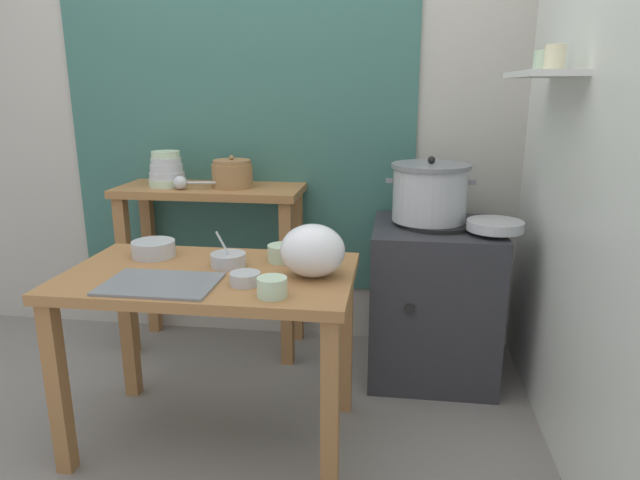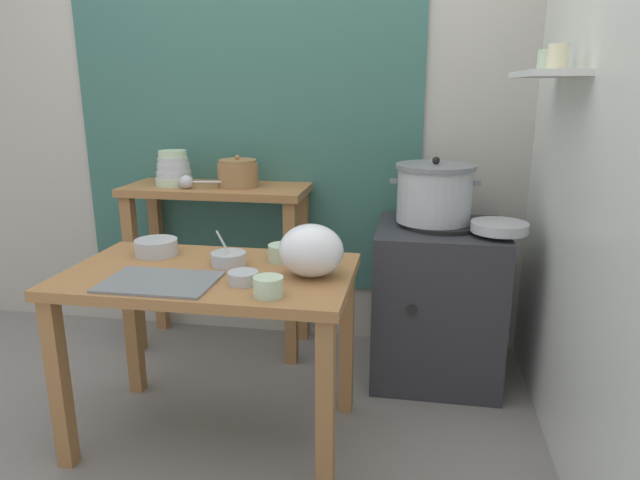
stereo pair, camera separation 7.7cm
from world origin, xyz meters
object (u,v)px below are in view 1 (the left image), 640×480
steamer_pot (430,192)px  wide_pan (495,226)px  prep_table (211,299)px  prep_bowl_1 (245,278)px  plastic_bag (313,250)px  stove_block (433,299)px  serving_tray (160,284)px  prep_bowl_3 (283,252)px  prep_bowl_4 (272,286)px  prep_bowl_0 (228,259)px  clay_pot (232,174)px  bowl_stack_enamel (167,171)px  ladle (183,183)px  back_shelf_table (212,228)px  prep_bowl_2 (154,248)px

steamer_pot → wide_pan: steamer_pot is taller
prep_table → prep_bowl_1: prep_bowl_1 is taller
prep_table → plastic_bag: 0.45m
stove_block → serving_tray: 1.38m
prep_bowl_1 → prep_bowl_3: (0.08, 0.29, 0.01)m
serving_tray → prep_bowl_4: size_ratio=3.90×
prep_bowl_0 → wide_pan: bearing=24.4°
stove_block → clay_pot: 1.20m
stove_block → bowl_stack_enamel: size_ratio=4.09×
wide_pan → prep_bowl_0: size_ratio=1.73×
prep_table → prep_bowl_4: size_ratio=10.72×
prep_table → ladle: (-0.37, 0.73, 0.33)m
prep_bowl_0 → bowl_stack_enamel: bearing=126.2°
back_shelf_table → stove_block: 1.21m
steamer_pot → prep_bowl_1: steamer_pot is taller
stove_block → ladle: 1.38m
bowl_stack_enamel → prep_bowl_3: 1.01m
bowl_stack_enamel → serving_tray: size_ratio=0.48×
plastic_bag → prep_bowl_0: (-0.35, 0.07, -0.07)m
prep_bowl_0 → plastic_bag: bearing=-11.5°
back_shelf_table → prep_bowl_4: back_shelf_table is taller
prep_bowl_0 → back_shelf_table: bearing=112.9°
stove_block → plastic_bag: 0.96m
bowl_stack_enamel → prep_bowl_2: 0.72m
stove_block → serving_tray: stove_block is taller
clay_pot → plastic_bag: clay_pot is taller
ladle → prep_bowl_2: (0.08, -0.56, -0.18)m
prep_bowl_1 → prep_bowl_3: bearing=75.2°
back_shelf_table → wide_pan: back_shelf_table is taller
prep_bowl_0 → prep_bowl_2: 0.36m
wide_pan → steamer_pot: bearing=151.8°
ladle → prep_bowl_3: size_ratio=2.40×
prep_table → plastic_bag: (0.40, 0.00, 0.21)m
steamer_pot → plastic_bag: steamer_pot is taller
prep_bowl_0 → prep_bowl_1: (0.12, -0.20, -0.00)m
stove_block → wide_pan: wide_pan is taller
prep_bowl_3 → prep_bowl_1: bearing=-104.8°
prep_bowl_0 → prep_bowl_3: bearing=26.1°
back_shelf_table → prep_bowl_2: (-0.03, -0.67, 0.08)m
bowl_stack_enamel → prep_table: bearing=-59.0°
ladle → prep_table: bearing=-63.0°
prep_bowl_3 → ladle: bearing=138.2°
prep_bowl_0 → prep_bowl_3: size_ratio=1.19×
bowl_stack_enamel → ladle: 0.16m
prep_bowl_4 → clay_pot: bearing=112.5°
stove_block → prep_table: bearing=-142.0°
plastic_bag → ladle: bearing=136.8°
prep_bowl_2 → prep_table: bearing=-28.9°
steamer_pot → wide_pan: size_ratio=1.68×
steamer_pot → ladle: bearing=179.7°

